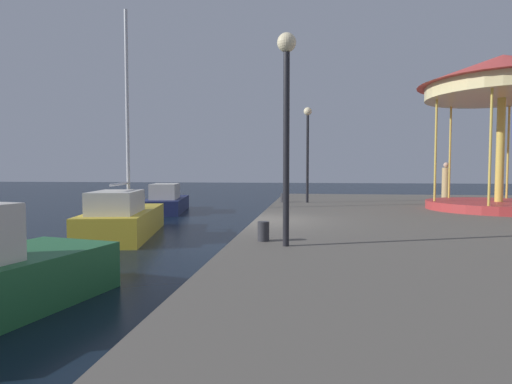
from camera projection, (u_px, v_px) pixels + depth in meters
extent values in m
plane|color=black|center=(254.00, 247.00, 12.10)|extent=(120.00, 120.00, 0.00)
cube|color=#5B564F|center=(498.00, 238.00, 11.23)|extent=(13.30, 26.80, 0.80)
cube|color=#19214C|center=(167.00, 205.00, 22.43)|extent=(2.79, 5.43, 0.74)
cube|color=beige|center=(165.00, 191.00, 21.78)|extent=(1.70, 2.48, 0.79)
cube|color=#4C6070|center=(168.00, 187.00, 22.90)|extent=(1.10, 0.31, 0.35)
cube|color=gold|center=(124.00, 223.00, 14.18)|extent=(2.96, 5.57, 0.89)
cube|color=beige|center=(116.00, 202.00, 13.12)|extent=(1.79, 2.55, 0.69)
cylinder|color=silver|center=(127.00, 110.00, 14.66)|extent=(0.12, 0.12, 6.96)
cylinder|color=silver|center=(120.00, 184.00, 13.62)|extent=(0.57, 2.34, 0.08)
cylinder|color=#B23333|center=(498.00, 206.00, 15.07)|extent=(4.95, 4.95, 0.30)
cylinder|color=gold|center=(500.00, 150.00, 14.96)|extent=(0.28, 0.28, 3.72)
cylinder|color=#F2E099|center=(502.00, 91.00, 14.85)|extent=(5.17, 5.17, 0.50)
cone|color=#C63D38|center=(503.00, 69.00, 14.81)|extent=(5.75, 5.75, 1.03)
cylinder|color=gold|center=(508.00, 152.00, 16.73)|extent=(0.08, 0.08, 3.72)
cylinder|color=gold|center=(450.00, 153.00, 17.01)|extent=(0.08, 0.08, 3.72)
cylinder|color=gold|center=(436.00, 151.00, 15.25)|extent=(0.08, 0.08, 3.72)
cylinder|color=gold|center=(490.00, 148.00, 13.20)|extent=(0.08, 0.08, 3.72)
cylinder|color=black|center=(286.00, 150.00, 7.84)|extent=(0.12, 0.12, 3.64)
sphere|color=#F9E5B2|center=(287.00, 42.00, 7.73)|extent=(0.36, 0.36, 0.36)
cylinder|color=black|center=(307.00, 159.00, 18.40)|extent=(0.12, 0.12, 3.85)
sphere|color=#F9E5B2|center=(308.00, 111.00, 18.29)|extent=(0.36, 0.36, 0.36)
cylinder|color=#2D2D33|center=(283.00, 198.00, 18.63)|extent=(0.24, 0.24, 0.40)
cylinder|color=#2D2D33|center=(263.00, 231.00, 8.48)|extent=(0.24, 0.24, 0.40)
cylinder|color=tan|center=(446.00, 185.00, 18.76)|extent=(0.34, 0.34, 1.55)
sphere|color=tan|center=(446.00, 165.00, 18.71)|extent=(0.24, 0.24, 0.24)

